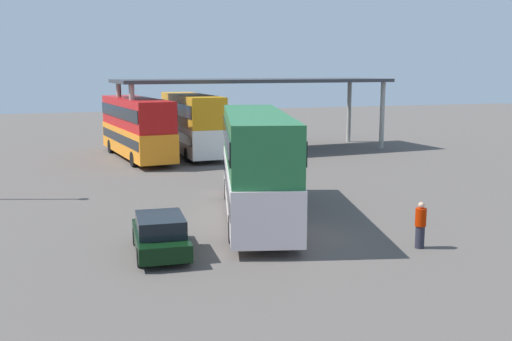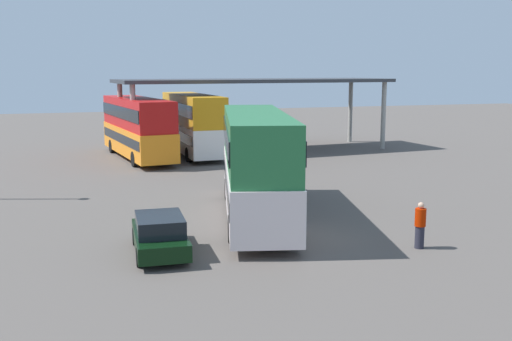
# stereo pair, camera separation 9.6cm
# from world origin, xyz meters

# --- Properties ---
(ground_plane) EXTENTS (140.00, 140.00, 0.00)m
(ground_plane) POSITION_xyz_m (0.00, 0.00, 0.00)
(ground_plane) COLOR #544D48
(double_decker_main) EXTENTS (5.18, 11.77, 4.39)m
(double_decker_main) POSITION_xyz_m (-0.26, 3.45, 2.40)
(double_decker_main) COLOR silver
(double_decker_main) RESTS_ON ground_plane
(parked_hatchback) EXTENTS (1.89, 3.98, 1.35)m
(parked_hatchback) POSITION_xyz_m (-4.87, -0.29, 0.67)
(parked_hatchback) COLOR black
(parked_hatchback) RESTS_ON ground_plane
(double_decker_near_canopy) EXTENTS (3.89, 11.65, 4.19)m
(double_decker_near_canopy) POSITION_xyz_m (-2.97, 21.89, 2.30)
(double_decker_near_canopy) COLOR orange
(double_decker_near_canopy) RESTS_ON ground_plane
(double_decker_mid_row) EXTENTS (2.68, 10.93, 4.37)m
(double_decker_mid_row) POSITION_xyz_m (1.07, 22.56, 2.39)
(double_decker_mid_row) COLOR white
(double_decker_mid_row) RESTS_ON ground_plane
(depot_canopy) EXTENTS (21.06, 7.68, 5.45)m
(depot_canopy) POSITION_xyz_m (6.04, 22.79, 5.11)
(depot_canopy) COLOR #33353A
(depot_canopy) RESTS_ON ground_plane
(pedestrian_waiting) EXTENTS (0.38, 0.38, 1.64)m
(pedestrian_waiting) POSITION_xyz_m (3.81, -2.44, 0.81)
(pedestrian_waiting) COLOR #262633
(pedestrian_waiting) RESTS_ON ground_plane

